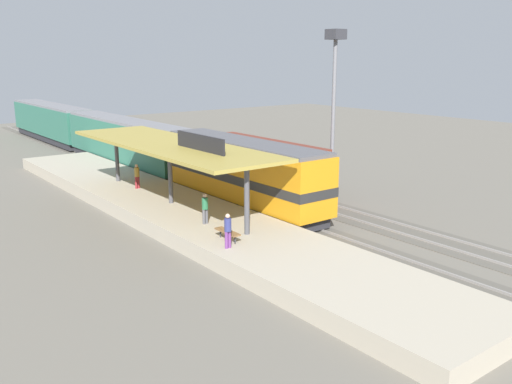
{
  "coord_description": "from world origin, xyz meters",
  "views": [
    {
      "loc": [
        -20.95,
        -30.08,
        9.82
      ],
      "look_at": [
        -1.38,
        -4.57,
        2.0
      ],
      "focal_mm": 39.03,
      "sensor_mm": 36.0,
      "label": 1
    }
  ],
  "objects_px": {
    "freight_car": "(263,164)",
    "light_mast": "(334,78)",
    "platform_bench": "(228,232)",
    "person_boarding": "(205,207)",
    "person_waiting": "(228,229)",
    "locomotive": "(243,174)",
    "passenger_carriage_rear": "(51,122)",
    "passenger_carriage_front": "(125,142)",
    "person_walking": "(137,175)"
  },
  "relations": [
    {
      "from": "person_waiting",
      "to": "freight_car",
      "type": "bearing_deg",
      "value": 45.74
    },
    {
      "from": "passenger_carriage_front",
      "to": "light_mast",
      "type": "relative_size",
      "value": 1.71
    },
    {
      "from": "platform_bench",
      "to": "light_mast",
      "type": "height_order",
      "value": "light_mast"
    },
    {
      "from": "platform_bench",
      "to": "passenger_carriage_rear",
      "type": "distance_m",
      "value": 46.09
    },
    {
      "from": "platform_bench",
      "to": "person_walking",
      "type": "height_order",
      "value": "person_walking"
    },
    {
      "from": "locomotive",
      "to": "freight_car",
      "type": "height_order",
      "value": "locomotive"
    },
    {
      "from": "locomotive",
      "to": "person_walking",
      "type": "xyz_separation_m",
      "value": [
        -4.53,
        6.3,
        -0.56
      ]
    },
    {
      "from": "passenger_carriage_front",
      "to": "light_mast",
      "type": "bearing_deg",
      "value": -66.95
    },
    {
      "from": "passenger_carriage_rear",
      "to": "freight_car",
      "type": "xyz_separation_m",
      "value": [
        4.6,
        -35.11,
        -0.34
      ]
    },
    {
      "from": "freight_car",
      "to": "passenger_carriage_front",
      "type": "bearing_deg",
      "value": 107.82
    },
    {
      "from": "platform_bench",
      "to": "light_mast",
      "type": "relative_size",
      "value": 0.15
    },
    {
      "from": "person_walking",
      "to": "person_boarding",
      "type": "relative_size",
      "value": 1.0
    },
    {
      "from": "person_boarding",
      "to": "platform_bench",
      "type": "bearing_deg",
      "value": -102.05
    },
    {
      "from": "passenger_carriage_rear",
      "to": "light_mast",
      "type": "relative_size",
      "value": 1.71
    },
    {
      "from": "freight_car",
      "to": "person_waiting",
      "type": "height_order",
      "value": "freight_car"
    },
    {
      "from": "light_mast",
      "to": "freight_car",
      "type": "bearing_deg",
      "value": 128.5
    },
    {
      "from": "platform_bench",
      "to": "person_boarding",
      "type": "bearing_deg",
      "value": 77.95
    },
    {
      "from": "person_waiting",
      "to": "locomotive",
      "type": "bearing_deg",
      "value": 49.77
    },
    {
      "from": "person_walking",
      "to": "person_boarding",
      "type": "height_order",
      "value": "same"
    },
    {
      "from": "locomotive",
      "to": "freight_car",
      "type": "relative_size",
      "value": 1.2
    },
    {
      "from": "locomotive",
      "to": "person_boarding",
      "type": "height_order",
      "value": "locomotive"
    },
    {
      "from": "locomotive",
      "to": "person_walking",
      "type": "bearing_deg",
      "value": 125.71
    },
    {
      "from": "locomotive",
      "to": "passenger_carriage_front",
      "type": "bearing_deg",
      "value": 90.0
    },
    {
      "from": "platform_bench",
      "to": "person_walking",
      "type": "relative_size",
      "value": 0.99
    },
    {
      "from": "locomotive",
      "to": "person_boarding",
      "type": "bearing_deg",
      "value": -144.68
    },
    {
      "from": "passenger_carriage_front",
      "to": "person_walking",
      "type": "bearing_deg",
      "value": -111.14
    },
    {
      "from": "person_waiting",
      "to": "passenger_carriage_front",
      "type": "bearing_deg",
      "value": 75.63
    },
    {
      "from": "platform_bench",
      "to": "light_mast",
      "type": "xyz_separation_m",
      "value": [
        13.8,
        6.56,
        7.05
      ]
    },
    {
      "from": "platform_bench",
      "to": "passenger_carriage_front",
      "type": "xyz_separation_m",
      "value": [
        6.0,
        24.89,
        0.97
      ]
    },
    {
      "from": "light_mast",
      "to": "person_boarding",
      "type": "distance_m",
      "value": 15.08
    },
    {
      "from": "passenger_carriage_front",
      "to": "light_mast",
      "type": "xyz_separation_m",
      "value": [
        7.8,
        -18.33,
        6.08
      ]
    },
    {
      "from": "locomotive",
      "to": "passenger_carriage_front",
      "type": "height_order",
      "value": "locomotive"
    },
    {
      "from": "passenger_carriage_front",
      "to": "person_walking",
      "type": "relative_size",
      "value": 11.7
    },
    {
      "from": "freight_car",
      "to": "light_mast",
      "type": "xyz_separation_m",
      "value": [
        3.2,
        -4.02,
        6.43
      ]
    },
    {
      "from": "platform_bench",
      "to": "passenger_carriage_front",
      "type": "relative_size",
      "value": 0.08
    },
    {
      "from": "person_walking",
      "to": "person_boarding",
      "type": "bearing_deg",
      "value": -94.6
    },
    {
      "from": "person_walking",
      "to": "person_boarding",
      "type": "distance_m",
      "value": 10.11
    },
    {
      "from": "person_walking",
      "to": "freight_car",
      "type": "bearing_deg",
      "value": -15.94
    },
    {
      "from": "passenger_carriage_front",
      "to": "passenger_carriage_rear",
      "type": "height_order",
      "value": "same"
    },
    {
      "from": "locomotive",
      "to": "freight_car",
      "type": "bearing_deg",
      "value": 38.73
    },
    {
      "from": "freight_car",
      "to": "person_waiting",
      "type": "bearing_deg",
      "value": -134.26
    },
    {
      "from": "freight_car",
      "to": "platform_bench",
      "type": "bearing_deg",
      "value": -135.05
    },
    {
      "from": "person_waiting",
      "to": "person_walking",
      "type": "distance_m",
      "value": 14.27
    },
    {
      "from": "freight_car",
      "to": "person_boarding",
      "type": "xyz_separation_m",
      "value": [
        -9.94,
        -7.47,
        -0.12
      ]
    },
    {
      "from": "person_walking",
      "to": "light_mast",
      "type": "bearing_deg",
      "value": -28.27
    },
    {
      "from": "platform_bench",
      "to": "passenger_carriage_front",
      "type": "height_order",
      "value": "passenger_carriage_front"
    },
    {
      "from": "person_waiting",
      "to": "person_boarding",
      "type": "xyz_separation_m",
      "value": [
        1.28,
        4.04,
        0.0
      ]
    },
    {
      "from": "passenger_carriage_rear",
      "to": "person_boarding",
      "type": "relative_size",
      "value": 11.7
    },
    {
      "from": "freight_car",
      "to": "person_waiting",
      "type": "distance_m",
      "value": 16.07
    },
    {
      "from": "platform_bench",
      "to": "person_boarding",
      "type": "distance_m",
      "value": 3.22
    }
  ]
}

